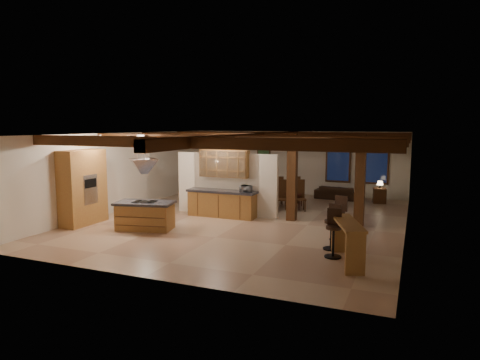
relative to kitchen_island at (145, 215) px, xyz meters
The scene contains 23 objects.
ground 3.47m from the kitchen_island, 45.34° to the left, with size 12.00×12.00×0.00m, color tan.
room_walls 3.69m from the kitchen_island, 45.34° to the left, with size 12.00×12.00×12.00m.
ceiling_beams 4.15m from the kitchen_island, 45.34° to the left, with size 10.00×12.00×0.28m.
timber_posts 5.88m from the kitchen_island, 30.93° to the left, with size 2.50×0.30×2.90m.
partition_wall 3.33m from the kitchen_island, 64.31° to the left, with size 3.80×0.18×2.20m, color silver.
pantry_cabinet 2.38m from the kitchen_island, behind, with size 0.67×1.60×2.40m.
back_counter 2.92m from the kitchen_island, 61.00° to the left, with size 2.50×0.66×0.94m.
upper_display_cabinet 3.41m from the kitchen_island, 62.80° to the left, with size 1.80×0.36×0.95m.
range_hood 1.34m from the kitchen_island, 45.00° to the left, with size 1.10×1.10×1.40m.
back_windows 9.93m from the kitchen_island, 58.09° to the left, with size 2.70×0.07×1.70m.
framed_art 8.53m from the kitchen_island, 83.76° to the left, with size 0.65×0.05×0.85m.
recessed_cans 2.49m from the kitchen_island, 102.82° to the left, with size 3.16×2.46×0.03m.
kitchen_island is the anchor object (origin of this frame).
dining_table 5.67m from the kitchen_island, 60.60° to the left, with size 1.77×0.99×0.62m, color #3A170E.
sofa 8.97m from the kitchen_island, 59.55° to the left, with size 1.91×0.75×0.56m, color black.
microwave 3.50m from the kitchen_island, 47.81° to the left, with size 0.39×0.26×0.21m, color #B6B6BB.
bar_counter 6.29m from the kitchen_island, ahead, with size 1.08×1.91×0.98m.
side_table 9.73m from the kitchen_island, 49.67° to the left, with size 0.50×0.50×0.62m, color #3C200F.
table_lamp 9.74m from the kitchen_island, 49.67° to the left, with size 0.25×0.25×0.29m.
bar_stool_a 5.88m from the kitchen_island, ahead, with size 0.41×0.42×1.18m.
bar_stool_b 5.70m from the kitchen_island, ahead, with size 0.43×0.44×1.17m.
bar_stool_c 5.79m from the kitchen_island, 10.05° to the left, with size 0.45×0.46×1.23m.
dining_chairs 5.67m from the kitchen_island, 60.60° to the left, with size 2.33×2.33×1.16m.
Camera 1 is at (5.18, -13.22, 3.19)m, focal length 32.00 mm.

